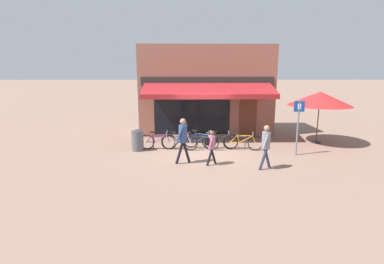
{
  "coord_description": "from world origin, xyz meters",
  "views": [
    {
      "loc": [
        -0.81,
        -12.53,
        3.62
      ],
      "look_at": [
        -0.54,
        -0.62,
        1.05
      ],
      "focal_mm": 28.0,
      "sensor_mm": 36.0,
      "label": 1
    }
  ],
  "objects": [
    {
      "name": "ground_plane",
      "position": [
        0.0,
        0.0,
        0.0
      ],
      "size": [
        160.0,
        160.0,
        0.0
      ],
      "primitive_type": "plane",
      "color": "#846656"
    },
    {
      "name": "shop_front",
      "position": [
        0.33,
        4.51,
        2.4
      ],
      "size": [
        7.21,
        4.8,
        4.8
      ],
      "color": "#8E5647",
      "rests_on": "ground_plane"
    },
    {
      "name": "bike_rack_rail",
      "position": [
        -0.18,
        0.7,
        0.49
      ],
      "size": [
        4.31,
        0.04,
        0.57
      ],
      "color": "#47494F",
      "rests_on": "ground_plane"
    },
    {
      "name": "bicycle_purple",
      "position": [
        -2.05,
        0.58,
        0.37
      ],
      "size": [
        1.7,
        0.52,
        0.82
      ],
      "rotation": [
        0.03,
        0.0,
        -0.05
      ],
      "color": "black",
      "rests_on": "ground_plane"
    },
    {
      "name": "bicycle_silver",
      "position": [
        -1.1,
        0.48,
        0.36
      ],
      "size": [
        1.66,
        0.54,
        0.81
      ],
      "rotation": [
        -0.06,
        0.0,
        -0.22
      ],
      "color": "black",
      "rests_on": "ground_plane"
    },
    {
      "name": "bicycle_blue",
      "position": [
        -0.14,
        0.6,
        0.39
      ],
      "size": [
        1.63,
        0.88,
        0.88
      ],
      "rotation": [
        0.1,
        0.0,
        -0.44
      ],
      "color": "black",
      "rests_on": "ground_plane"
    },
    {
      "name": "bicycle_black",
      "position": [
        0.76,
        0.63,
        0.36
      ],
      "size": [
        1.66,
        0.52,
        0.82
      ],
      "rotation": [
        -0.1,
        0.0,
        -0.04
      ],
      "color": "black",
      "rests_on": "ground_plane"
    },
    {
      "name": "bicycle_orange",
      "position": [
        1.75,
        0.39,
        0.37
      ],
      "size": [
        1.76,
        0.52,
        0.81
      ],
      "rotation": [
        -0.03,
        0.0,
        -0.18
      ],
      "color": "black",
      "rests_on": "ground_plane"
    },
    {
      "name": "pedestrian_adult",
      "position": [
        -0.91,
        -1.46,
        1.09
      ],
      "size": [
        0.62,
        0.48,
        1.76
      ],
      "rotation": [
        0.0,
        0.0,
        -0.16
      ],
      "color": "black",
      "rests_on": "ground_plane"
    },
    {
      "name": "pedestrian_child",
      "position": [
        0.14,
        -1.68,
        0.83
      ],
      "size": [
        0.51,
        0.5,
        1.34
      ],
      "rotation": [
        0.0,
        0.0,
        0.15
      ],
      "color": "black",
      "rests_on": "ground_plane"
    },
    {
      "name": "pedestrian_second_adult",
      "position": [
        2.08,
        -2.18,
        1.0
      ],
      "size": [
        0.53,
        0.55,
        1.63
      ],
      "rotation": [
        0.0,
        0.0,
        0.15
      ],
      "color": "#282D47",
      "rests_on": "ground_plane"
    },
    {
      "name": "litter_bin",
      "position": [
        -2.94,
        0.4,
        0.49
      ],
      "size": [
        0.53,
        0.53,
        0.98
      ],
      "color": "#515459",
      "rests_on": "ground_plane"
    },
    {
      "name": "parking_sign",
      "position": [
        3.85,
        -0.46,
        1.44
      ],
      "size": [
        0.44,
        0.07,
        2.35
      ],
      "color": "slate",
      "rests_on": "ground_plane"
    },
    {
      "name": "cafe_parasol",
      "position": [
        5.61,
        1.61,
        2.17
      ],
      "size": [
        2.97,
        2.97,
        2.51
      ],
      "color": "#4C3D2D",
      "rests_on": "ground_plane"
    }
  ]
}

